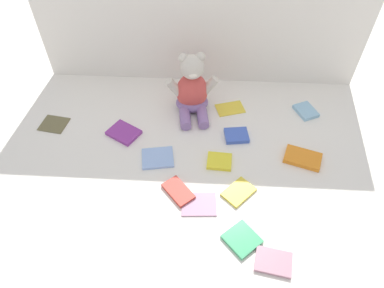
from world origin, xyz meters
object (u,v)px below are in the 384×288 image
at_px(book_case_8, 54,124).
at_px(book_case_11, 273,262).
at_px(book_case_5, 158,158).
at_px(book_case_0, 124,133).
at_px(book_case_1, 239,192).
at_px(book_case_2, 219,161).
at_px(book_case_12, 237,135).
at_px(book_case_6, 199,204).
at_px(book_case_10, 306,111).
at_px(teddy_bear, 192,90).
at_px(book_case_4, 303,158).
at_px(book_case_9, 230,108).
at_px(book_case_7, 242,239).
at_px(book_case_3, 178,191).

xyz_separation_m(book_case_8, book_case_11, (0.86, -0.55, 0.00)).
bearing_deg(book_case_8, book_case_5, 79.43).
xyz_separation_m(book_case_0, book_case_1, (0.46, -0.26, -0.00)).
relative_size(book_case_2, book_case_12, 0.98).
relative_size(book_case_5, book_case_8, 1.11).
xyz_separation_m(book_case_6, book_case_10, (0.44, 0.49, 0.00)).
distance_m(teddy_bear, book_case_4, 0.52).
bearing_deg(book_case_9, teddy_bear, 75.37).
relative_size(book_case_1, book_case_8, 1.04).
bearing_deg(book_case_1, book_case_4, 77.39).
bearing_deg(book_case_12, book_case_11, -177.43).
bearing_deg(book_case_10, book_case_7, 39.31).
relative_size(teddy_bear, book_case_0, 2.24).
bearing_deg(book_case_1, book_case_0, -166.56).
height_order(book_case_2, book_case_11, book_case_2).
height_order(book_case_0, book_case_8, book_case_0).
bearing_deg(book_case_5, book_case_11, -144.03).
bearing_deg(book_case_6, book_case_8, 56.70).
bearing_deg(book_case_10, book_case_1, 30.34).
relative_size(teddy_bear, book_case_4, 2.01).
distance_m(book_case_4, book_case_5, 0.55).
height_order(book_case_1, book_case_11, book_case_11).
height_order(book_case_9, book_case_10, book_case_10).
xyz_separation_m(book_case_5, book_case_7, (0.31, -0.32, 0.00)).
bearing_deg(book_case_10, book_case_0, -12.08).
xyz_separation_m(book_case_9, book_case_12, (0.02, -0.17, 0.00)).
bearing_deg(book_case_9, book_case_2, 154.22).
height_order(book_case_8, book_case_11, book_case_11).
relative_size(book_case_4, book_case_11, 1.22).
xyz_separation_m(book_case_2, book_case_5, (-0.24, 0.01, -0.00)).
height_order(book_case_6, book_case_12, book_case_12).
distance_m(book_case_8, book_case_11, 1.02).
bearing_deg(book_case_1, book_case_2, 160.44).
relative_size(book_case_3, book_case_4, 0.87).
distance_m(teddy_bear, book_case_12, 0.27).
relative_size(book_case_6, book_case_11, 1.08).
relative_size(book_case_1, book_case_5, 0.93).
bearing_deg(book_case_2, book_case_3, -41.23).
height_order(book_case_0, book_case_12, book_case_12).
relative_size(book_case_6, book_case_7, 1.20).
bearing_deg(book_case_4, book_case_11, -1.70).
distance_m(book_case_1, book_case_4, 0.30).
height_order(teddy_bear, book_case_7, teddy_bear).
bearing_deg(book_case_3, book_case_5, 80.54).
bearing_deg(book_case_11, book_case_9, 20.04).
height_order(teddy_bear, book_case_4, teddy_bear).
relative_size(book_case_2, book_case_6, 0.77).
xyz_separation_m(book_case_4, book_case_11, (-0.15, -0.42, -0.00)).
bearing_deg(book_case_0, book_case_4, -67.16).
bearing_deg(book_case_3, book_case_11, -78.56).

